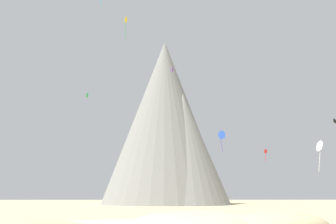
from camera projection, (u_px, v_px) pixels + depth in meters
dune_foreground_right at (194, 223)px, 46.54m from camera, size 23.26×23.35×3.09m
bush_near_right at (151, 222)px, 45.96m from camera, size 2.63×2.63×0.42m
bush_far_left at (207, 221)px, 46.70m from camera, size 3.56×3.56×0.69m
bush_mid_center at (285, 217)px, 54.20m from camera, size 2.95×2.95×0.58m
rock_massif at (169, 129)px, 136.11m from camera, size 49.48×48.42×64.34m
kite_blue_low at (222, 135)px, 60.99m from camera, size 1.35×1.29×3.63m
kite_black_mid at (335, 121)px, 62.86m from camera, size 0.76×0.60×0.85m
kite_yellow_high at (126, 23)px, 73.47m from camera, size 0.56×0.67×4.92m
kite_white_low at (319, 146)px, 57.38m from camera, size 0.99×1.91×5.05m
kite_green_high at (87, 95)px, 84.09m from camera, size 0.49×0.85×1.12m
kite_violet_high at (172, 70)px, 92.50m from camera, size 0.42×0.57×1.06m
kite_red_low at (266, 152)px, 85.18m from camera, size 1.01×0.51×2.84m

